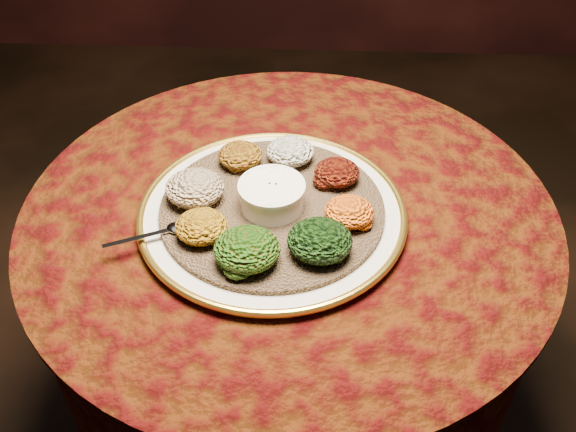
{
  "coord_description": "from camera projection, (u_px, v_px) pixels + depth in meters",
  "views": [
    {
      "loc": [
        0.04,
        -0.87,
        1.49
      ],
      "look_at": [
        0.0,
        -0.06,
        0.76
      ],
      "focal_mm": 40.0,
      "sensor_mm": 36.0,
      "label": 1
    }
  ],
  "objects": [
    {
      "name": "portion_ayib",
      "position": [
        290.0,
        151.0,
        1.19
      ],
      "size": [
        0.09,
        0.08,
        0.04
      ],
      "primitive_type": "ellipsoid",
      "color": "white",
      "rests_on": "injera"
    },
    {
      "name": "stew_bowl",
      "position": [
        272.0,
        194.0,
        1.09
      ],
      "size": [
        0.12,
        0.12,
        0.05
      ],
      "color": "white",
      "rests_on": "injera"
    },
    {
      "name": "portion_kitfo",
      "position": [
        337.0,
        172.0,
        1.15
      ],
      "size": [
        0.08,
        0.08,
        0.04
      ],
      "primitive_type": "ellipsoid",
      "color": "black",
      "rests_on": "injera"
    },
    {
      "name": "portion_shiro",
      "position": [
        240.0,
        155.0,
        1.19
      ],
      "size": [
        0.08,
        0.08,
        0.04
      ],
      "primitive_type": "ellipsoid",
      "color": "#835D0F",
      "rests_on": "injera"
    },
    {
      "name": "table",
      "position": [
        289.0,
        274.0,
        1.27
      ],
      "size": [
        0.96,
        0.96,
        0.73
      ],
      "color": "black",
      "rests_on": "ground"
    },
    {
      "name": "portion_gomen",
      "position": [
        320.0,
        240.0,
        1.01
      ],
      "size": [
        0.1,
        0.1,
        0.05
      ],
      "primitive_type": "ellipsoid",
      "color": "black",
      "rests_on": "injera"
    },
    {
      "name": "spoon",
      "position": [
        172.0,
        229.0,
        1.06
      ],
      "size": [
        0.14,
        0.07,
        0.01
      ],
      "rotation": [
        0.0,
        0.0,
        -2.73
      ],
      "color": "silver",
      "rests_on": "injera"
    },
    {
      "name": "portion_timatim",
      "position": [
        195.0,
        188.0,
        1.11
      ],
      "size": [
        0.1,
        0.1,
        0.05
      ],
      "primitive_type": "ellipsoid",
      "color": "maroon",
      "rests_on": "injera"
    },
    {
      "name": "portion_mixveg",
      "position": [
        247.0,
        249.0,
        1.0
      ],
      "size": [
        0.11,
        0.1,
        0.05
      ],
      "primitive_type": "ellipsoid",
      "color": "#A82B0A",
      "rests_on": "injera"
    },
    {
      "name": "platter",
      "position": [
        272.0,
        213.0,
        1.12
      ],
      "size": [
        0.53,
        0.53,
        0.02
      ],
      "rotation": [
        0.0,
        0.0,
        -0.21
      ],
      "color": "silver",
      "rests_on": "table"
    },
    {
      "name": "injera",
      "position": [
        272.0,
        208.0,
        1.11
      ],
      "size": [
        0.47,
        0.47,
        0.01
      ],
      "primitive_type": "cylinder",
      "rotation": [
        0.0,
        0.0,
        -0.25
      ],
      "color": "olive",
      "rests_on": "platter"
    },
    {
      "name": "portion_kik",
      "position": [
        201.0,
        226.0,
        1.04
      ],
      "size": [
        0.09,
        0.08,
        0.04
      ],
      "primitive_type": "ellipsoid",
      "color": "#B17B0F",
      "rests_on": "injera"
    },
    {
      "name": "portion_tikil",
      "position": [
        349.0,
        212.0,
        1.07
      ],
      "size": [
        0.08,
        0.08,
        0.04
      ],
      "primitive_type": "ellipsoid",
      "color": "#C27910",
      "rests_on": "injera"
    }
  ]
}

